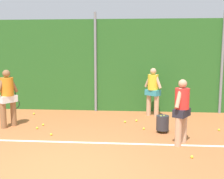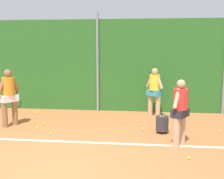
{
  "view_description": "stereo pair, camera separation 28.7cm",
  "coord_description": "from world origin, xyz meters",
  "px_view_note": "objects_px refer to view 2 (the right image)",
  "views": [
    {
      "loc": [
        1.51,
        -5.38,
        2.46
      ],
      "look_at": [
        0.81,
        3.12,
        1.18
      ],
      "focal_mm": 45.95,
      "sensor_mm": 36.0,
      "label": 1
    },
    {
      "loc": [
        1.79,
        -5.35,
        2.46
      ],
      "look_at": [
        0.81,
        3.12,
        1.18
      ],
      "focal_mm": 45.95,
      "sensor_mm": 36.0,
      "label": 2
    }
  ],
  "objects_px": {
    "player_foreground_near": "(180,109)",
    "tennis_ball_12": "(38,127)",
    "player_midcourt": "(9,95)",
    "tennis_ball_2": "(36,113)",
    "tennis_ball_5": "(51,134)",
    "tennis_ball_0": "(137,121)",
    "player_backcourt_far": "(154,90)",
    "tennis_ball_1": "(44,124)",
    "tennis_ball_4": "(189,158)",
    "tennis_ball_7": "(126,122)",
    "tennis_ball_9": "(144,129)",
    "tennis_ball_11": "(220,131)",
    "ball_hopper": "(162,123)"
  },
  "relations": [
    {
      "from": "tennis_ball_9",
      "to": "player_midcourt",
      "type": "bearing_deg",
      "value": -179.73
    },
    {
      "from": "player_backcourt_far",
      "to": "tennis_ball_1",
      "type": "xyz_separation_m",
      "value": [
        -3.5,
        -1.55,
        -0.93
      ]
    },
    {
      "from": "tennis_ball_7",
      "to": "tennis_ball_0",
      "type": "bearing_deg",
      "value": 26.71
    },
    {
      "from": "player_backcourt_far",
      "to": "tennis_ball_11",
      "type": "relative_size",
      "value": 26.03
    },
    {
      "from": "player_foreground_near",
      "to": "tennis_ball_1",
      "type": "height_order",
      "value": "player_foreground_near"
    },
    {
      "from": "tennis_ball_0",
      "to": "tennis_ball_5",
      "type": "height_order",
      "value": "same"
    },
    {
      "from": "tennis_ball_9",
      "to": "tennis_ball_11",
      "type": "bearing_deg",
      "value": 1.52
    },
    {
      "from": "player_backcourt_far",
      "to": "tennis_ball_12",
      "type": "relative_size",
      "value": 26.03
    },
    {
      "from": "tennis_ball_0",
      "to": "tennis_ball_7",
      "type": "xyz_separation_m",
      "value": [
        -0.37,
        -0.19,
        0.0
      ]
    },
    {
      "from": "player_backcourt_far",
      "to": "ball_hopper",
      "type": "height_order",
      "value": "player_backcourt_far"
    },
    {
      "from": "tennis_ball_7",
      "to": "tennis_ball_9",
      "type": "relative_size",
      "value": 1.0
    },
    {
      "from": "tennis_ball_9",
      "to": "ball_hopper",
      "type": "bearing_deg",
      "value": -24.24
    },
    {
      "from": "tennis_ball_0",
      "to": "player_midcourt",
      "type": "bearing_deg",
      "value": -166.36
    },
    {
      "from": "player_midcourt",
      "to": "tennis_ball_0",
      "type": "relative_size",
      "value": 26.83
    },
    {
      "from": "tennis_ball_5",
      "to": "tennis_ball_11",
      "type": "relative_size",
      "value": 1.0
    },
    {
      "from": "player_foreground_near",
      "to": "tennis_ball_12",
      "type": "distance_m",
      "value": 4.32
    },
    {
      "from": "player_midcourt",
      "to": "tennis_ball_0",
      "type": "distance_m",
      "value": 4.16
    },
    {
      "from": "player_foreground_near",
      "to": "tennis_ball_7",
      "type": "height_order",
      "value": "player_foreground_near"
    },
    {
      "from": "player_backcourt_far",
      "to": "tennis_ball_2",
      "type": "xyz_separation_m",
      "value": [
        -4.31,
        -0.12,
        -0.93
      ]
    },
    {
      "from": "tennis_ball_9",
      "to": "tennis_ball_12",
      "type": "bearing_deg",
      "value": -176.52
    },
    {
      "from": "tennis_ball_2",
      "to": "tennis_ball_5",
      "type": "relative_size",
      "value": 1.0
    },
    {
      "from": "tennis_ball_2",
      "to": "tennis_ball_9",
      "type": "bearing_deg",
      "value": -22.31
    },
    {
      "from": "tennis_ball_11",
      "to": "tennis_ball_7",
      "type": "bearing_deg",
      "value": 166.16
    },
    {
      "from": "tennis_ball_2",
      "to": "tennis_ball_9",
      "type": "height_order",
      "value": "same"
    },
    {
      "from": "tennis_ball_7",
      "to": "tennis_ball_2",
      "type": "bearing_deg",
      "value": 165.42
    },
    {
      "from": "player_foreground_near",
      "to": "tennis_ball_12",
      "type": "xyz_separation_m",
      "value": [
        -4.1,
        1.02,
        -0.9
      ]
    },
    {
      "from": "tennis_ball_4",
      "to": "tennis_ball_12",
      "type": "relative_size",
      "value": 1.0
    },
    {
      "from": "tennis_ball_7",
      "to": "tennis_ball_4",
      "type": "bearing_deg",
      "value": -61.03
    },
    {
      "from": "tennis_ball_12",
      "to": "player_backcourt_far",
      "type": "bearing_deg",
      "value": 28.63
    },
    {
      "from": "tennis_ball_2",
      "to": "tennis_ball_12",
      "type": "relative_size",
      "value": 1.0
    },
    {
      "from": "player_foreground_near",
      "to": "tennis_ball_12",
      "type": "relative_size",
      "value": 25.21
    },
    {
      "from": "tennis_ball_2",
      "to": "tennis_ball_5",
      "type": "bearing_deg",
      "value": -60.44
    },
    {
      "from": "player_midcourt",
      "to": "tennis_ball_2",
      "type": "xyz_separation_m",
      "value": [
        0.19,
        1.64,
        -0.96
      ]
    },
    {
      "from": "tennis_ball_9",
      "to": "tennis_ball_1",
      "type": "bearing_deg",
      "value": 176.45
    },
    {
      "from": "tennis_ball_0",
      "to": "tennis_ball_1",
      "type": "height_order",
      "value": "same"
    },
    {
      "from": "ball_hopper",
      "to": "tennis_ball_7",
      "type": "xyz_separation_m",
      "value": [
        -1.11,
        0.98,
        -0.26
      ]
    },
    {
      "from": "tennis_ball_5",
      "to": "tennis_ball_7",
      "type": "relative_size",
      "value": 1.0
    },
    {
      "from": "tennis_ball_0",
      "to": "tennis_ball_9",
      "type": "distance_m",
      "value": 0.96
    },
    {
      "from": "tennis_ball_5",
      "to": "tennis_ball_11",
      "type": "distance_m",
      "value": 4.88
    },
    {
      "from": "tennis_ball_11",
      "to": "tennis_ball_1",
      "type": "bearing_deg",
      "value": 178.54
    },
    {
      "from": "ball_hopper",
      "to": "tennis_ball_4",
      "type": "bearing_deg",
      "value": -75.8
    },
    {
      "from": "player_foreground_near",
      "to": "tennis_ball_9",
      "type": "bearing_deg",
      "value": 69.25
    },
    {
      "from": "ball_hopper",
      "to": "tennis_ball_2",
      "type": "distance_m",
      "value": 4.86
    },
    {
      "from": "tennis_ball_7",
      "to": "tennis_ball_5",
      "type": "bearing_deg",
      "value": -142.93
    },
    {
      "from": "tennis_ball_1",
      "to": "tennis_ball_4",
      "type": "height_order",
      "value": "same"
    },
    {
      "from": "ball_hopper",
      "to": "tennis_ball_9",
      "type": "xyz_separation_m",
      "value": [
        -0.53,
        0.24,
        -0.26
      ]
    },
    {
      "from": "tennis_ball_11",
      "to": "tennis_ball_12",
      "type": "distance_m",
      "value": 5.41
    },
    {
      "from": "player_midcourt",
      "to": "ball_hopper",
      "type": "bearing_deg",
      "value": -58.52
    },
    {
      "from": "player_backcourt_far",
      "to": "tennis_ball_5",
      "type": "height_order",
      "value": "player_backcourt_far"
    },
    {
      "from": "tennis_ball_4",
      "to": "tennis_ball_11",
      "type": "relative_size",
      "value": 1.0
    }
  ]
}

